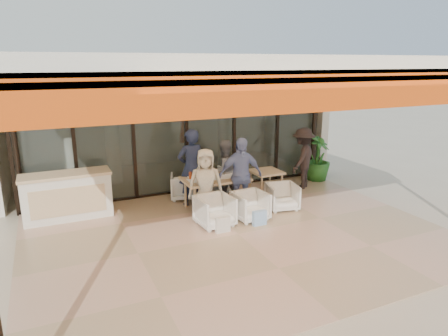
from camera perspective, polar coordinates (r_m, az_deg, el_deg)
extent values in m
plane|color=#C6B293|center=(8.03, 2.04, -9.55)|extent=(70.00, 70.00, 0.00)
cube|color=tan|center=(8.03, 2.04, -9.52)|extent=(8.00, 6.00, 0.01)
cube|color=silver|center=(7.31, 2.29, 14.71)|extent=(8.00, 6.00, 0.20)
cube|color=#DA460B|center=(4.88, 18.27, 10.60)|extent=(8.00, 0.12, 0.45)
cube|color=#EF5A13|center=(5.40, 13.34, 12.57)|extent=(8.00, 1.50, 0.06)
cylinder|color=black|center=(9.58, -27.66, 2.83)|extent=(0.12, 0.12, 3.20)
cylinder|color=black|center=(11.95, 12.73, 6.26)|extent=(0.12, 0.12, 3.20)
cube|color=#9EADA3|center=(10.23, -5.42, 5.14)|extent=(8.00, 0.03, 3.20)
cube|color=black|center=(10.60, -5.22, -3.20)|extent=(8.00, 0.10, 0.08)
cube|color=black|center=(10.08, -5.64, 13.91)|extent=(8.00, 0.10, 0.08)
cube|color=black|center=(9.71, -28.33, 2.89)|extent=(0.08, 0.10, 3.20)
cube|color=black|center=(9.70, -20.68, 3.71)|extent=(0.08, 0.10, 3.20)
cube|color=black|center=(9.87, -12.86, 4.48)|extent=(0.08, 0.10, 3.20)
cube|color=black|center=(10.23, -5.42, 5.14)|extent=(0.08, 0.10, 3.20)
cube|color=black|center=(10.74, 1.43, 5.67)|extent=(0.08, 0.10, 3.20)
cube|color=black|center=(11.38, 7.59, 6.07)|extent=(0.08, 0.10, 3.20)
cube|color=black|center=(12.12, 12.84, 6.36)|extent=(0.08, 0.10, 3.20)
cube|color=silver|center=(13.53, -10.37, 7.78)|extent=(9.00, 0.25, 3.40)
cube|color=silver|center=(13.74, 9.79, 7.91)|extent=(0.25, 3.50, 3.40)
cube|color=silver|center=(11.75, -8.56, 15.13)|extent=(9.00, 3.50, 0.25)
cube|color=#E4C18B|center=(12.21, -7.95, -0.99)|extent=(8.00, 3.50, 0.02)
cylinder|color=silver|center=(11.40, -15.75, 5.15)|extent=(0.40, 0.40, 3.00)
cylinder|color=silver|center=(12.37, 0.05, 6.44)|extent=(0.40, 0.40, 3.00)
cylinder|color=black|center=(10.93, -13.85, 12.80)|extent=(0.03, 0.03, 0.70)
cube|color=black|center=(10.96, -13.70, 10.45)|extent=(0.30, 0.30, 0.40)
sphere|color=#FFBF72|center=(10.96, -13.70, 10.45)|extent=(0.18, 0.18, 0.18)
cylinder|color=black|center=(12.10, 3.08, 13.36)|extent=(0.03, 0.03, 0.70)
cube|color=black|center=(12.12, 3.05, 11.23)|extent=(0.30, 0.30, 0.40)
sphere|color=#FFBF72|center=(12.12, 3.05, 11.23)|extent=(0.18, 0.18, 0.18)
cylinder|color=black|center=(11.59, -5.47, -1.56)|extent=(0.40, 0.40, 0.05)
cylinder|color=black|center=(11.35, -5.59, 3.29)|extent=(0.04, 0.04, 2.10)
cone|color=orange|center=(11.24, -5.67, 6.53)|extent=(0.32, 0.32, 1.10)
cube|color=silver|center=(9.27, -21.45, -3.89)|extent=(1.80, 0.60, 1.00)
cube|color=#E4C18B|center=(9.13, -21.76, -0.86)|extent=(1.85, 0.65, 0.06)
cube|color=#E4C18B|center=(8.98, -21.33, -4.48)|extent=(1.50, 0.02, 0.60)
cube|color=#E4C18B|center=(9.18, -1.27, -1.57)|extent=(1.50, 0.90, 0.05)
cube|color=white|center=(9.18, -1.27, -1.42)|extent=(1.30, 0.35, 0.01)
cylinder|color=#E4C18B|center=(8.80, -4.15, -4.89)|extent=(0.06, 0.06, 0.70)
cylinder|color=#E4C18B|center=(9.27, 3.06, -3.82)|extent=(0.06, 0.06, 0.70)
cylinder|color=#E4C18B|center=(9.37, -5.52, -3.67)|extent=(0.06, 0.06, 0.70)
cylinder|color=#E4C18B|center=(9.82, 1.34, -2.73)|extent=(0.06, 0.06, 0.70)
cylinder|color=white|center=(8.86, -3.56, -1.63)|extent=(0.06, 0.06, 0.11)
cylinder|color=white|center=(9.25, -3.18, -0.92)|extent=(0.06, 0.06, 0.11)
cylinder|color=white|center=(9.09, -0.73, -1.18)|extent=(0.06, 0.06, 0.11)
cylinder|color=white|center=(9.43, -0.03, -0.57)|extent=(0.06, 0.06, 0.11)
cylinder|color=white|center=(9.19, 2.09, -1.01)|extent=(0.06, 0.06, 0.11)
cylinder|color=maroon|center=(9.09, -4.83, -1.06)|extent=(0.07, 0.07, 0.16)
cylinder|color=black|center=(9.36, -2.51, -0.55)|extent=(0.09, 0.09, 0.17)
cylinder|color=black|center=(9.34, -2.52, 0.01)|extent=(0.10, 0.10, 0.01)
cylinder|color=white|center=(8.74, -3.20, -2.20)|extent=(0.22, 0.22, 0.01)
cylinder|color=white|center=(9.09, 2.09, -1.51)|extent=(0.22, 0.22, 0.01)
cylinder|color=white|center=(9.30, -4.60, -1.17)|extent=(0.22, 0.22, 0.01)
cylinder|color=white|center=(9.63, 0.44, -0.56)|extent=(0.22, 0.22, 0.01)
imported|color=white|center=(10.00, -5.63, -2.46)|extent=(0.85, 0.82, 0.71)
imported|color=white|center=(10.28, -1.20, -1.80)|extent=(0.85, 0.82, 0.74)
imported|color=white|center=(8.31, -1.32, -5.97)|extent=(0.76, 0.72, 0.72)
imported|color=white|center=(8.66, 3.81, -5.24)|extent=(0.71, 0.67, 0.69)
imported|color=#1A223A|center=(9.38, -4.72, 0.03)|extent=(0.71, 0.50, 1.84)
imported|color=slate|center=(9.73, -0.04, -0.39)|extent=(0.80, 0.66, 1.51)
imported|color=beige|center=(8.61, -2.65, -2.31)|extent=(0.88, 0.71, 1.55)
imported|color=#768CC5|center=(8.92, 2.35, -1.09)|extent=(1.06, 0.53, 1.73)
cube|color=silver|center=(8.04, -0.18, -8.17)|extent=(0.30, 0.10, 0.34)
cube|color=#99BFD8|center=(8.40, 5.09, -7.21)|extent=(0.30, 0.10, 0.34)
cube|color=#E4C18B|center=(9.83, 6.05, -0.53)|extent=(0.70, 0.70, 0.05)
cylinder|color=#E4C18B|center=(9.57, 5.39, -3.26)|extent=(0.05, 0.05, 0.70)
cylinder|color=#E4C18B|center=(9.85, 8.22, -2.82)|extent=(0.05, 0.05, 0.70)
cylinder|color=#E4C18B|center=(10.03, 3.80, -2.36)|extent=(0.05, 0.05, 0.70)
cylinder|color=#E4C18B|center=(10.30, 6.55, -1.97)|extent=(0.05, 0.05, 0.70)
imported|color=white|center=(9.33, 8.32, -3.90)|extent=(0.77, 0.74, 0.68)
imported|color=black|center=(10.86, 11.17, 1.35)|extent=(1.23, 1.12, 1.66)
imported|color=#1E5919|center=(11.72, 13.23, 1.42)|extent=(1.05, 1.05, 1.34)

